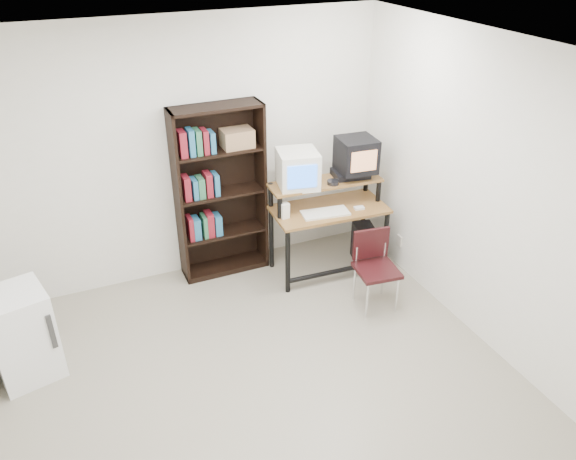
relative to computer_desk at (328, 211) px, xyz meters
name	(u,v)px	position (x,y,z in m)	size (l,w,h in m)	color
floor	(267,389)	(-1.25, -1.41, -0.69)	(4.00, 4.00, 0.01)	#A19A86
ceiling	(258,59)	(-1.25, -1.41, 1.92)	(4.00, 4.00, 0.01)	white
back_wall	(189,153)	(-1.25, 0.59, 0.62)	(4.00, 0.01, 2.60)	white
right_wall	(491,200)	(0.75, -1.41, 0.62)	(0.01, 4.00, 2.60)	white
computer_desk	(328,211)	(0.00, 0.00, 0.00)	(1.19, 0.65, 0.98)	olive
crt_monitor	(298,169)	(-0.29, 0.13, 0.47)	(0.45, 0.45, 0.37)	white
vcr	(350,174)	(0.30, 0.10, 0.33)	(0.36, 0.26, 0.08)	black
crt_tv	(356,155)	(0.34, 0.07, 0.54)	(0.39, 0.39, 0.34)	black
cd_spindle	(333,183)	(0.04, 0.00, 0.31)	(0.12, 0.12, 0.05)	#26262B
keyboard	(325,214)	(-0.10, -0.12, 0.05)	(0.47, 0.21, 0.04)	white
mousepad	(360,209)	(0.29, -0.15, 0.04)	(0.22, 0.18, 0.01)	black
mouse	(359,208)	(0.27, -0.16, 0.06)	(0.10, 0.06, 0.03)	white
desk_speaker	(285,211)	(-0.50, -0.03, 0.12)	(0.08, 0.07, 0.17)	white
pc_tower	(365,247)	(0.42, -0.09, -0.47)	(0.20, 0.45, 0.42)	black
school_chair	(375,262)	(0.13, -0.73, -0.22)	(0.42, 0.42, 0.76)	black
bookshelf	(219,190)	(-1.00, 0.45, 0.24)	(0.90, 0.30, 1.79)	black
mini_fridge	(22,335)	(-2.97, -0.44, -0.29)	(0.56, 0.56, 0.79)	white
wall_outlet	(399,241)	(0.74, -0.26, -0.38)	(0.02, 0.08, 0.12)	beige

